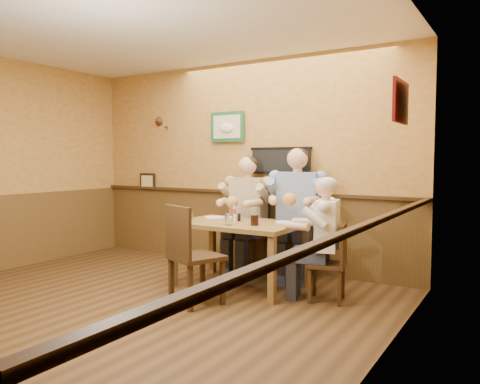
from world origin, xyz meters
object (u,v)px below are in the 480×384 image
at_px(hot_sauce_bottle, 234,214).
at_px(diner_blue_polo, 297,219).
at_px(chair_near_side, 197,254).
at_px(water_glass_mid, 229,219).
at_px(water_glass_left, 190,217).
at_px(chair_back_right, 297,237).
at_px(chair_back_left, 248,235).
at_px(chair_right_end, 327,262).
at_px(pepper_shaker, 239,217).
at_px(cola_tumbler, 255,220).
at_px(dining_table, 239,230).
at_px(salt_shaker, 235,218).
at_px(diner_tan_shirt, 248,219).
at_px(diner_white_elder, 327,246).

bearing_deg(hot_sauce_bottle, diner_blue_polo, 56.84).
relative_size(chair_near_side, water_glass_mid, 7.95).
relative_size(water_glass_left, hot_sauce_bottle, 0.73).
height_order(chair_back_right, chair_near_side, chair_near_side).
xyz_separation_m(chair_back_left, water_glass_left, (-0.14, -1.08, 0.34)).
distance_m(chair_right_end, pepper_shaker, 1.17).
distance_m(water_glass_left, cola_tumbler, 0.77).
bearing_deg(dining_table, water_glass_mid, -81.25).
relative_size(chair_back_left, water_glass_left, 8.04).
bearing_deg(chair_near_side, pepper_shaker, -67.84).
xyz_separation_m(water_glass_mid, cola_tumbler, (0.25, 0.12, -0.01)).
relative_size(water_glass_left, water_glass_mid, 0.92).
distance_m(chair_back_left, salt_shaker, 0.85).
relative_size(water_glass_mid, cola_tumbler, 1.10).
distance_m(chair_back_right, diner_tan_shirt, 0.72).
bearing_deg(chair_right_end, water_glass_left, -90.06).
height_order(chair_back_left, hot_sauce_bottle, chair_back_left).
xyz_separation_m(chair_near_side, diner_blue_polo, (0.41, 1.53, 0.22)).
height_order(dining_table, salt_shaker, salt_shaker).
distance_m(diner_blue_polo, pepper_shaker, 0.82).
xyz_separation_m(diner_white_elder, hot_sauce_bottle, (-1.15, 0.03, 0.25)).
xyz_separation_m(chair_back_left, chair_back_right, (0.70, 0.02, 0.03)).
bearing_deg(chair_back_left, diner_blue_polo, -2.99).
distance_m(chair_back_right, water_glass_mid, 1.13).
height_order(dining_table, pepper_shaker, pepper_shaker).
bearing_deg(pepper_shaker, chair_back_right, 58.90).
bearing_deg(salt_shaker, hot_sauce_bottle, 128.52).
relative_size(chair_near_side, pepper_shaker, 11.37).
height_order(diner_blue_polo, water_glass_mid, diner_blue_polo).
bearing_deg(dining_table, water_glass_left, -143.20).
bearing_deg(water_glass_mid, diner_blue_polo, 71.32).
bearing_deg(dining_table, chair_back_left, 112.56).
bearing_deg(water_glass_mid, chair_back_left, 109.10).
bearing_deg(chair_right_end, pepper_shaker, -105.71).
bearing_deg(water_glass_mid, diner_white_elder, 14.85).
xyz_separation_m(water_glass_left, water_glass_mid, (0.49, 0.07, 0.00)).
relative_size(chair_right_end, cola_tumbler, 7.01).
height_order(chair_back_right, diner_blue_polo, diner_blue_polo).
bearing_deg(water_glass_mid, pepper_shaker, 102.53).
bearing_deg(salt_shaker, diner_tan_shirt, 108.97).
height_order(chair_near_side, pepper_shaker, chair_near_side).
relative_size(chair_right_end, salt_shaker, 10.14).
bearing_deg(water_glass_mid, chair_right_end, 14.85).
bearing_deg(chair_back_right, hot_sauce_bottle, -136.99).
height_order(water_glass_mid, cola_tumbler, water_glass_mid).
height_order(chair_right_end, water_glass_mid, water_glass_mid).
xyz_separation_m(diner_tan_shirt, pepper_shaker, (0.28, -0.68, 0.12)).
distance_m(diner_tan_shirt, salt_shaker, 0.79).
bearing_deg(chair_right_end, dining_table, -102.39).
bearing_deg(diner_blue_polo, chair_near_side, -118.86).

